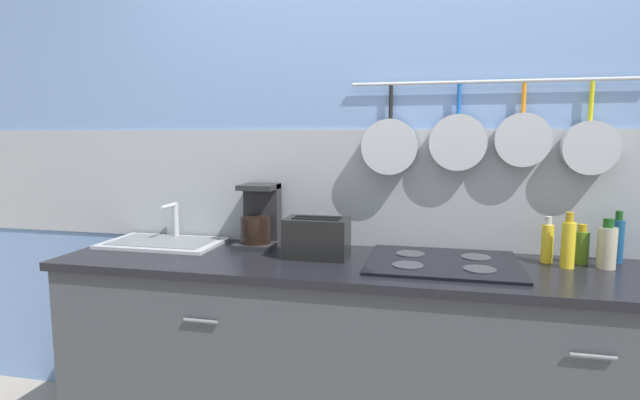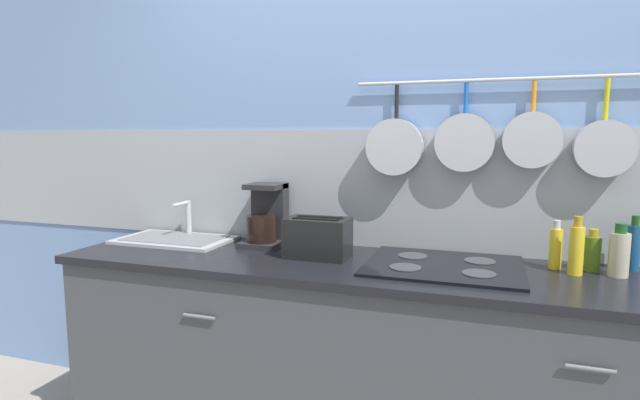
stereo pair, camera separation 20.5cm
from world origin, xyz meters
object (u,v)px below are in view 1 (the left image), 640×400
(coffee_maker, at_px, (260,220))
(bottle_hot_sauce, at_px, (607,246))
(bottle_sesame_oil, at_px, (568,243))
(bottle_olive_oil, at_px, (581,246))
(bottle_vinegar, at_px, (547,242))
(toaster, at_px, (317,238))
(bottle_dish_soap, at_px, (617,240))

(coffee_maker, xyz_separation_m, bottle_hot_sauce, (1.46, -0.08, -0.03))
(bottle_sesame_oil, bearing_deg, bottle_olive_oil, 49.24)
(coffee_maker, relative_size, bottle_hot_sauce, 1.48)
(bottle_sesame_oil, relative_size, bottle_hot_sauce, 1.12)
(bottle_vinegar, xyz_separation_m, bottle_sesame_oil, (0.06, -0.07, 0.01))
(toaster, distance_m, bottle_sesame_oil, 1.00)
(bottle_olive_oil, bearing_deg, bottle_hot_sauce, -35.17)
(coffee_maker, bearing_deg, bottle_vinegar, -1.75)
(bottle_hot_sauce, height_order, bottle_dish_soap, bottle_dish_soap)
(bottle_sesame_oil, height_order, bottle_olive_oil, bottle_sesame_oil)
(coffee_maker, height_order, bottle_dish_soap, coffee_maker)
(bottle_olive_oil, height_order, bottle_hot_sauce, bottle_hot_sauce)
(bottle_vinegar, distance_m, bottle_sesame_oil, 0.09)
(coffee_maker, xyz_separation_m, toaster, (0.32, -0.17, -0.04))
(bottle_hot_sauce, distance_m, bottle_dish_soap, 0.13)
(coffee_maker, distance_m, bottle_hot_sauce, 1.46)
(bottle_vinegar, relative_size, bottle_dish_soap, 0.89)
(bottle_sesame_oil, distance_m, bottle_hot_sauce, 0.15)
(bottle_vinegar, xyz_separation_m, bottle_dish_soap, (0.28, 0.07, 0.01))
(toaster, xyz_separation_m, bottle_hot_sauce, (1.14, 0.08, 0.00))
(coffee_maker, height_order, bottle_olive_oil, coffee_maker)
(coffee_maker, distance_m, toaster, 0.36)
(coffee_maker, xyz_separation_m, bottle_sesame_oil, (1.31, -0.11, -0.02))
(bottle_sesame_oil, bearing_deg, bottle_hot_sauce, 9.68)
(bottle_vinegar, relative_size, bottle_sesame_oil, 0.87)
(bottle_vinegar, distance_m, bottle_hot_sauce, 0.21)
(bottle_olive_oil, distance_m, bottle_dish_soap, 0.16)
(bottle_hot_sauce, relative_size, bottle_dish_soap, 0.92)
(toaster, distance_m, bottle_hot_sauce, 1.15)
(coffee_maker, distance_m, bottle_olive_oil, 1.38)
(bottle_vinegar, bearing_deg, toaster, -172.26)
(bottle_vinegar, height_order, bottle_dish_soap, bottle_dish_soap)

